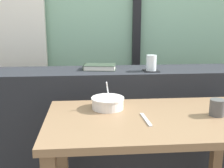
{
  "coord_description": "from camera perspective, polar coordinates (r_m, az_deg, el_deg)",
  "views": [
    {
      "loc": [
        -0.24,
        -1.35,
        1.2
      ],
      "look_at": [
        -0.09,
        0.48,
        0.74
      ],
      "focal_mm": 44.76,
      "sensor_mm": 36.0,
      "label": 1
    }
  ],
  "objects": [
    {
      "name": "dark_console_ledge",
      "position": [
        2.07,
        2.24,
        -8.39
      ],
      "size": [
        2.8,
        0.35,
        0.83
      ],
      "primitive_type": "cube",
      "color": "#23262B",
      "rests_on": "ground"
    },
    {
      "name": "coaster_square",
      "position": [
        1.91,
        7.98,
        2.7
      ],
      "size": [
        0.1,
        0.1,
        0.0
      ],
      "primitive_type": "cube",
      "color": "black",
      "rests_on": "dark_console_ledge"
    },
    {
      "name": "soup_bowl",
      "position": [
        1.52,
        -0.88,
        -3.89
      ],
      "size": [
        0.18,
        0.18,
        0.15
      ],
      "color": "silver",
      "rests_on": "breakfast_table"
    },
    {
      "name": "closed_book",
      "position": [
        1.95,
        -2.58,
        3.49
      ],
      "size": [
        0.24,
        0.16,
        0.03
      ],
      "color": "#334233",
      "rests_on": "dark_console_ledge"
    },
    {
      "name": "breakfast_table",
      "position": [
        1.47,
        8.13,
        -11.07
      ],
      "size": [
        1.07,
        0.62,
        0.7
      ],
      "color": "brown",
      "rests_on": "ground"
    },
    {
      "name": "ceramic_mug",
      "position": [
        1.51,
        20.78,
        -4.51
      ],
      "size": [
        0.11,
        0.08,
        0.08
      ],
      "color": "#4C4C4C",
      "rests_on": "breakfast_table"
    },
    {
      "name": "window_divider_post",
      "position": [
        2.57,
        5.14,
        16.13
      ],
      "size": [
        0.07,
        0.05,
        2.6
      ],
      "primitive_type": "cube",
      "color": "black",
      "rests_on": "ground"
    },
    {
      "name": "fork_utensil",
      "position": [
        1.38,
        6.95,
        -7.2
      ],
      "size": [
        0.03,
        0.17,
        0.01
      ],
      "primitive_type": "cube",
      "rotation": [
        0.0,
        0.0,
        0.07
      ],
      "color": "silver",
      "rests_on": "breakfast_table"
    },
    {
      "name": "curtain_left_panel",
      "position": [
        2.58,
        -19.97,
        14.26
      ],
      "size": [
        0.56,
        0.06,
        2.5
      ],
      "primitive_type": "cube",
      "color": "silver",
      "rests_on": "ground"
    },
    {
      "name": "juice_glass",
      "position": [
        1.9,
        8.03,
        4.13
      ],
      "size": [
        0.07,
        0.07,
        0.1
      ],
      "color": "white",
      "rests_on": "coaster_square"
    }
  ]
}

